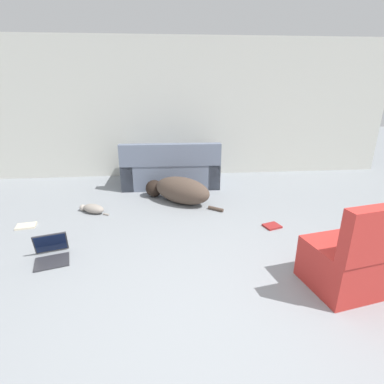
{
  "coord_description": "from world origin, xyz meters",
  "views": [
    {
      "loc": [
        -0.45,
        -1.65,
        1.74
      ],
      "look_at": [
        -0.15,
        1.75,
        0.48
      ],
      "focal_mm": 28.0,
      "sensor_mm": 36.0,
      "label": 1
    }
  ],
  "objects_px": {
    "book_red": "(272,226)",
    "cat": "(92,209)",
    "laptop_open": "(51,251)",
    "book_cream": "(26,226)",
    "dog": "(179,190)",
    "couch": "(171,170)",
    "side_chair": "(351,260)"
  },
  "relations": [
    {
      "from": "side_chair",
      "to": "couch",
      "type": "bearing_deg",
      "value": -75.23
    },
    {
      "from": "book_red",
      "to": "cat",
      "type": "bearing_deg",
      "value": 164.49
    },
    {
      "from": "cat",
      "to": "laptop_open",
      "type": "height_order",
      "value": "laptop_open"
    },
    {
      "from": "dog",
      "to": "side_chair",
      "type": "bearing_deg",
      "value": 158.46
    },
    {
      "from": "side_chair",
      "to": "cat",
      "type": "bearing_deg",
      "value": -47.03
    },
    {
      "from": "couch",
      "to": "book_cream",
      "type": "relative_size",
      "value": 6.48
    },
    {
      "from": "dog",
      "to": "book_cream",
      "type": "relative_size",
      "value": 4.62
    },
    {
      "from": "couch",
      "to": "cat",
      "type": "distance_m",
      "value": 1.63
    },
    {
      "from": "laptop_open",
      "to": "side_chair",
      "type": "xyz_separation_m",
      "value": [
        2.79,
        -0.75,
        0.21
      ]
    },
    {
      "from": "couch",
      "to": "dog",
      "type": "height_order",
      "value": "couch"
    },
    {
      "from": "couch",
      "to": "laptop_open",
      "type": "distance_m",
      "value": 2.64
    },
    {
      "from": "laptop_open",
      "to": "dog",
      "type": "bearing_deg",
      "value": 29.01
    },
    {
      "from": "cat",
      "to": "side_chair",
      "type": "xyz_separation_m",
      "value": [
        2.62,
        -1.89,
        0.23
      ]
    },
    {
      "from": "laptop_open",
      "to": "book_cream",
      "type": "relative_size",
      "value": 1.7
    },
    {
      "from": "laptop_open",
      "to": "book_cream",
      "type": "distance_m",
      "value": 0.96
    },
    {
      "from": "cat",
      "to": "book_red",
      "type": "bearing_deg",
      "value": -167.82
    },
    {
      "from": "cat",
      "to": "laptop_open",
      "type": "distance_m",
      "value": 1.15
    },
    {
      "from": "couch",
      "to": "side_chair",
      "type": "bearing_deg",
      "value": 117.16
    },
    {
      "from": "dog",
      "to": "laptop_open",
      "type": "relative_size",
      "value": 2.71
    },
    {
      "from": "couch",
      "to": "laptop_open",
      "type": "height_order",
      "value": "couch"
    },
    {
      "from": "dog",
      "to": "cat",
      "type": "bearing_deg",
      "value": 49.0
    },
    {
      "from": "couch",
      "to": "laptop_open",
      "type": "relative_size",
      "value": 3.8
    },
    {
      "from": "couch",
      "to": "book_red",
      "type": "distance_m",
      "value": 2.21
    },
    {
      "from": "dog",
      "to": "cat",
      "type": "height_order",
      "value": "dog"
    },
    {
      "from": "dog",
      "to": "cat",
      "type": "distance_m",
      "value": 1.27
    },
    {
      "from": "couch",
      "to": "cat",
      "type": "height_order",
      "value": "couch"
    },
    {
      "from": "couch",
      "to": "cat",
      "type": "relative_size",
      "value": 3.64
    },
    {
      "from": "couch",
      "to": "book_red",
      "type": "relative_size",
      "value": 6.88
    },
    {
      "from": "cat",
      "to": "side_chair",
      "type": "bearing_deg",
      "value": 171.95
    },
    {
      "from": "dog",
      "to": "book_cream",
      "type": "xyz_separation_m",
      "value": [
        -1.98,
        -0.66,
        -0.18
      ]
    },
    {
      "from": "dog",
      "to": "side_chair",
      "type": "height_order",
      "value": "side_chair"
    },
    {
      "from": "cat",
      "to": "laptop_open",
      "type": "relative_size",
      "value": 1.05
    }
  ]
}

